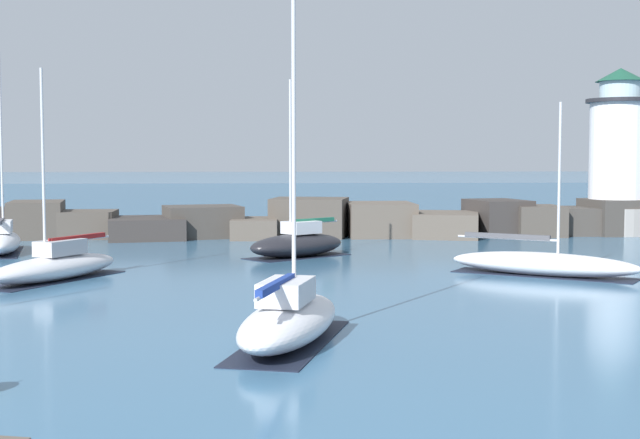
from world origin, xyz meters
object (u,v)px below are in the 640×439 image
lighthouse (619,164)px  sailboat_moored_5 (3,240)px  sailboat_moored_6 (55,265)px  sailboat_moored_1 (543,264)px  sailboat_moored_2 (297,243)px  sailboat_moored_0 (289,318)px

lighthouse → sailboat_moored_5: size_ratio=1.03×
sailboat_moored_5 → sailboat_moored_6: 12.11m
sailboat_moored_1 → sailboat_moored_2: sailboat_moored_2 is taller
lighthouse → sailboat_moored_2: (-22.29, -12.39, -3.99)m
lighthouse → sailboat_moored_2: size_ratio=1.22×
sailboat_moored_2 → sailboat_moored_6: size_ratio=1.03×
lighthouse → sailboat_moored_1: bearing=-120.2°
lighthouse → sailboat_moored_2: 25.81m
sailboat_moored_2 → sailboat_moored_6: (-10.61, -7.98, -0.08)m
sailboat_moored_0 → lighthouse: bearing=55.1°
sailboat_moored_0 → sailboat_moored_1: sailboat_moored_0 is taller
lighthouse → sailboat_moored_5: bearing=-166.1°
sailboat_moored_1 → sailboat_moored_5: 28.37m
sailboat_moored_2 → sailboat_moored_6: 13.28m
sailboat_moored_0 → sailboat_moored_2: size_ratio=1.18×
sailboat_moored_0 → sailboat_moored_5: (-14.46, 24.37, -0.00)m
lighthouse → sailboat_moored_1: size_ratio=1.40×
sailboat_moored_1 → sailboat_moored_5: sailboat_moored_5 is taller
sailboat_moored_6 → sailboat_moored_2: bearing=37.0°
sailboat_moored_0 → sailboat_moored_6: size_ratio=1.22×
sailboat_moored_6 → sailboat_moored_1: bearing=-0.4°
lighthouse → sailboat_moored_6: (-32.89, -20.37, -4.07)m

